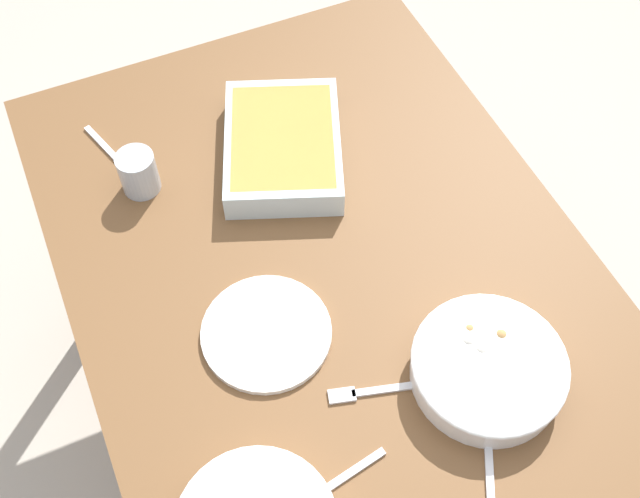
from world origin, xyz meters
TOP-DOWN VIEW (x-y plane):
  - ground_plane at (0.00, 0.00)m, footprint 6.00×6.00m
  - dining_table at (0.00, 0.00)m, footprint 1.20×0.90m
  - stew_bowl at (-0.34, -0.14)m, footprint 0.25×0.25m
  - baking_dish at (0.23, -0.02)m, footprint 0.36×0.31m
  - drink_cup at (0.27, 0.25)m, footprint 0.07×0.07m
  - side_plate at (-0.12, 0.15)m, footprint 0.22×0.22m
  - spoon_by_stew at (-0.42, -0.10)m, footprint 0.16×0.10m
  - spoon_by_broccoli at (-0.40, 0.17)m, footprint 0.05×0.18m
  - spoon_spare at (0.35, 0.28)m, footprint 0.17×0.07m
  - fork_on_table at (-0.29, 0.03)m, footprint 0.06×0.18m

SIDE VIEW (x-z plane):
  - ground_plane at x=0.00m, z-range 0.00..0.00m
  - dining_table at x=0.00m, z-range 0.28..1.02m
  - fork_on_table at x=-0.29m, z-range 0.74..0.75m
  - spoon_by_stew at x=-0.42m, z-range 0.74..0.75m
  - spoon_by_broccoli at x=-0.40m, z-range 0.74..0.75m
  - spoon_spare at x=0.35m, z-range 0.74..0.75m
  - side_plate at x=-0.12m, z-range 0.74..0.75m
  - stew_bowl at x=-0.34m, z-range 0.74..0.80m
  - baking_dish at x=0.23m, z-range 0.74..0.80m
  - drink_cup at x=0.27m, z-range 0.74..0.82m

